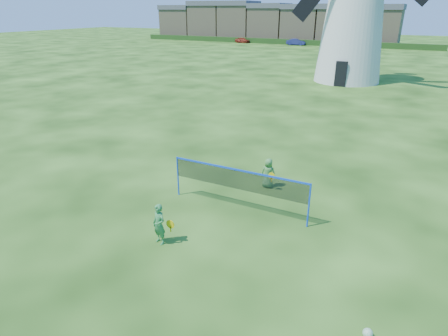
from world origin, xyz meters
The scene contains 10 objects.
ground centered at (0.00, 0.00, 0.00)m, with size 220.00×220.00×0.00m, color black.
windmill centered at (-0.75, 28.48, 6.48)m, with size 12.91×6.16×18.34m.
badminton_net centered at (0.74, 0.53, 1.14)m, with size 5.05×0.05×1.55m.
player_girl centered at (-0.47, -2.42, 0.65)m, with size 0.69×0.42×1.29m.
player_boy centered at (1.02, 2.72, 0.60)m, with size 0.66×0.44×1.20m.
play_ball centered at (5.64, -3.28, 0.11)m, with size 0.22×0.22×0.22m, color green.
terraced_houses centered at (-25.84, 72.00, 3.91)m, with size 53.19×8.40×8.24m.
hedge centered at (-22.00, 66.00, 0.50)m, with size 62.00×0.80×1.00m, color #193814.
car_left centered at (-28.72, 65.12, 0.55)m, with size 1.30×3.24×1.11m, color maroon.
car_right centered at (-17.14, 65.08, 0.60)m, with size 1.27×3.64×1.20m, color navy.
Camera 1 is at (5.64, -10.06, 6.56)m, focal length 30.02 mm.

